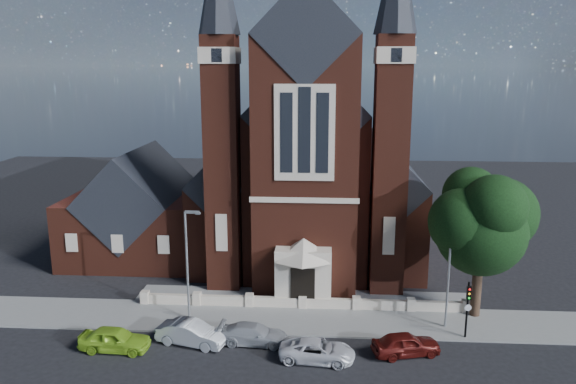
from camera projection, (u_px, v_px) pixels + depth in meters
The scene contains 15 objects.
ground at pixel (306, 269), 50.25m from camera, with size 120.00×120.00×0.00m, color black.
pavement_strip at pixel (301, 320), 40.03m from camera, with size 60.00×5.00×0.12m, color slate.
forecourt_paving at pixel (304, 298), 43.92m from camera, with size 26.00×3.00×0.14m, color slate.
forecourt_wall at pixel (303, 309), 41.98m from camera, with size 24.00×0.40×0.90m, color #C1B199.
church at pixel (310, 164), 56.18m from camera, with size 20.01×34.90×29.20m.
parish_hall at pixel (140, 214), 53.32m from camera, with size 12.00×12.20×10.24m.
street_tree at pixel (484, 225), 38.86m from camera, with size 6.40×6.60×10.70m.
street_lamp_left at pixel (188, 259), 39.04m from camera, with size 1.16×0.22×8.09m.
street_lamp_right at pixel (451, 265), 37.88m from camera, with size 1.16×0.22×8.09m.
traffic_signal at pixel (468, 303), 36.73m from camera, with size 0.28×0.42×4.00m.
car_lime_van at pixel (115, 339), 35.68m from camera, with size 1.81×4.49×1.53m, color #8BC126.
car_silver_a at pixel (192, 333), 36.47m from camera, with size 1.62×4.63×1.53m, color #A2A5A9.
car_silver_b at pixel (254, 334), 36.58m from camera, with size 1.84×4.53×1.32m, color #A1A4A9.
car_white_suv at pixel (317, 351), 34.47m from camera, with size 2.15×4.67×1.30m, color silver.
car_dark_red at pixel (406, 344), 35.13m from camera, with size 1.72×4.28×1.46m, color #50110D.
Camera 1 is at (1.49, -32.51, 17.76)m, focal length 35.00 mm.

